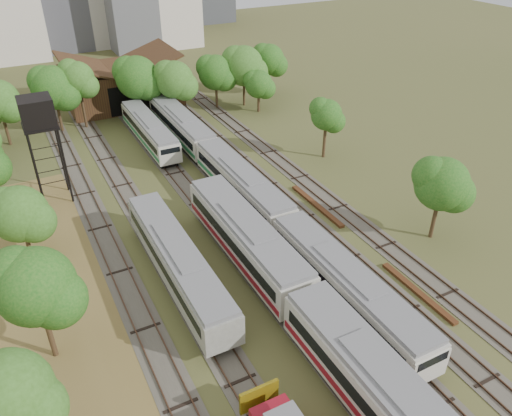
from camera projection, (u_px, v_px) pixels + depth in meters
ground at (371, 371)px, 32.56m from camera, size 240.00×240.00×0.00m
dry_grass_patch at (65, 386)px, 31.51m from camera, size 14.00×60.00×0.04m
tracks at (211, 200)px, 51.16m from camera, size 24.60×80.00×0.19m
railcar_red_set at (303, 305)px, 34.76m from camera, size 3.28×34.58×4.07m
railcar_green_set at (242, 185)px, 49.87m from camera, size 2.92×52.08×3.61m
railcar_rear at (149, 131)px, 61.97m from camera, size 2.70×16.08×3.33m
old_grey_coach at (178, 263)px, 39.15m from camera, size 2.89×18.00×3.57m
water_tower at (38, 115)px, 46.64m from camera, size 3.11×3.11×10.78m
rail_pile_near at (418, 292)px, 38.91m from camera, size 0.52×7.84×0.26m
rail_pile_far at (317, 206)px, 49.97m from camera, size 0.54×8.65×0.28m
maintenance_shed at (121, 84)px, 74.44m from camera, size 16.45×11.55×7.58m
tree_band_far at (154, 77)px, 67.74m from camera, size 42.94×8.83×8.88m
tree_band_right at (345, 130)px, 54.02m from camera, size 5.28×39.86×7.86m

